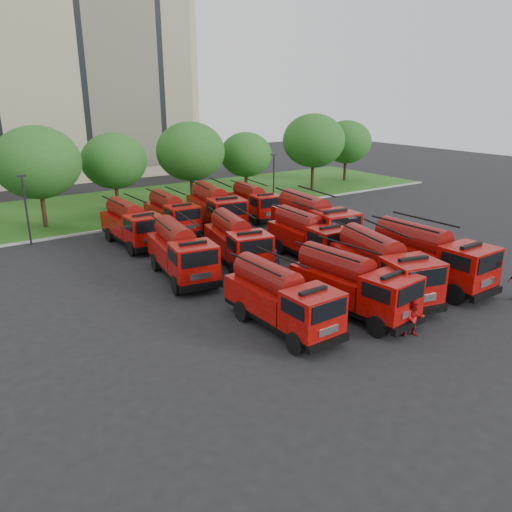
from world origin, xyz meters
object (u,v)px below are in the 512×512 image
Objects in this scene: fire_truck_1 at (352,284)px; fire_truck_8 at (132,224)px; fire_truck_4 at (181,251)px; fire_truck_7 at (313,221)px; fire_truck_10 at (215,208)px; firefighter_3 at (425,282)px; fire_truck_5 at (237,241)px; firefighter_4 at (273,276)px; fire_truck_6 at (308,236)px; fire_truck_3 at (428,256)px; fire_truck_9 at (171,213)px; firefighter_0 at (411,319)px; firefighter_1 at (412,336)px; fire_truck_0 at (281,298)px; fire_truck_2 at (382,266)px; fire_truck_11 at (254,202)px; firefighter_5 at (388,245)px.

fire_truck_8 is (-4.63, 17.62, -0.01)m from fire_truck_1.
fire_truck_7 is (10.74, 0.49, 0.21)m from fire_truck_4.
fire_truck_10 is at bearing 75.78° from fire_truck_1.
fire_truck_4 is 3.87× the size of firefighter_3.
fire_truck_10 is at bearing 80.62° from fire_truck_5.
fire_truck_5 reaches higher than firefighter_4.
fire_truck_6 reaches higher than firefighter_3.
fire_truck_3 is 14.39m from fire_truck_4.
fire_truck_7 is at bearing 91.18° from fire_truck_3.
fire_truck_1 is 9.63m from fire_truck_5.
firefighter_3 is at bearing 158.39° from firefighter_4.
firefighter_0 is (2.73, -21.40, -1.52)m from fire_truck_9.
firefighter_1 is at bearing -4.32° from firefighter_3.
fire_truck_2 reaches higher than fire_truck_0.
fire_truck_0 reaches higher than fire_truck_11.
firefighter_4 reaches higher than firefighter_5.
fire_truck_5 reaches higher than firefighter_1.
fire_truck_5 is at bearing -60.58° from firefighter_4.
firefighter_5 is (6.83, -1.04, -1.56)m from fire_truck_6.
fire_truck_0 is 3.54× the size of firefighter_3.
fire_truck_8 is (-3.94, 8.02, -0.01)m from fire_truck_5.
fire_truck_11 is (11.81, 9.63, -0.14)m from fire_truck_4.
fire_truck_0 is 21.48m from fire_truck_11.
firefighter_4 is at bearing 124.67° from firefighter_1.
fire_truck_11 is at bearing 63.68° from fire_truck_1.
firefighter_5 is (4.65, -3.10, -1.82)m from fire_truck_7.
firefighter_4 is at bearing -142.51° from fire_truck_7.
fire_truck_2 is 3.47m from fire_truck_3.
fire_truck_4 is 0.89× the size of fire_truck_7.
fire_truck_4 reaches higher than fire_truck_8.
fire_truck_0 is at bearing -114.01° from fire_truck_11.
fire_truck_3 is 0.96× the size of fire_truck_10.
fire_truck_3 is 1.15× the size of fire_truck_11.
firefighter_5 is at bearing -44.88° from fire_truck_10.
fire_truck_10 is (-3.41, 8.08, -0.09)m from fire_truck_7.
fire_truck_1 is at bearing -152.97° from fire_truck_2.
fire_truck_7 is 4.95× the size of firefighter_5.
fire_truck_0 is 1.01× the size of fire_truck_11.
fire_truck_0 is at bearing -88.92° from fire_truck_8.
fire_truck_7 is 1.22× the size of fire_truck_9.
firefighter_1 is at bearing -101.89° from fire_truck_6.
fire_truck_7 reaches higher than fire_truck_0.
fire_truck_8 is at bearing 127.80° from fire_truck_2.
fire_truck_10 is 20.44m from firefighter_0.
fire_truck_0 is at bearing 25.38° from firefighter_5.
fire_truck_3 is at bearing -68.57° from fire_truck_10.
fire_truck_9 is at bearing 79.09° from fire_truck_0.
firefighter_0 reaches higher than firefighter_5.
fire_truck_5 is 11.82m from firefighter_5.
fire_truck_3 reaches higher than fire_truck_4.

